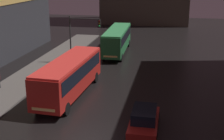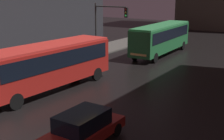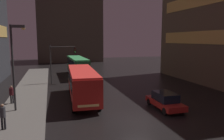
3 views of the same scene
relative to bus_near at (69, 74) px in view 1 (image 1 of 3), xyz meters
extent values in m
cube|color=#56514C|center=(-5.68, 2.69, -1.93)|extent=(4.00, 48.00, 0.15)
cube|color=#AD1E19|center=(0.00, 0.00, -0.18)|extent=(3.04, 10.56, 2.53)
cube|color=black|center=(0.00, 0.00, 0.33)|extent=(3.06, 9.72, 1.10)
cube|color=red|center=(0.00, 0.00, 1.16)|extent=(2.98, 10.34, 0.16)
cube|color=#F4CC72|center=(-0.25, -5.23, -1.05)|extent=(1.78, 0.19, 0.20)
cylinder|color=black|center=(0.99, -3.87, -1.50)|extent=(0.30, 1.01, 1.00)
cylinder|color=black|center=(-1.35, -3.76, -1.50)|extent=(0.30, 1.01, 1.00)
cylinder|color=black|center=(1.35, 3.76, -1.50)|extent=(0.30, 1.01, 1.00)
cylinder|color=black|center=(-0.99, 3.88, -1.50)|extent=(0.30, 1.01, 1.00)
cube|color=#236B38|center=(1.37, 15.69, -0.17)|extent=(2.72, 10.99, 2.56)
cube|color=black|center=(1.37, 15.69, 0.36)|extent=(2.75, 10.12, 1.10)
cube|color=#399252|center=(1.37, 15.69, 1.19)|extent=(2.67, 10.77, 0.16)
cube|color=#F4CC72|center=(1.55, 10.21, -1.05)|extent=(1.66, 0.15, 0.20)
cylinder|color=black|center=(2.59, 11.66, -1.50)|extent=(0.28, 1.01, 1.00)
cylinder|color=black|center=(0.41, 11.59, -1.50)|extent=(0.28, 1.01, 1.00)
cylinder|color=black|center=(2.33, 19.78, -1.50)|extent=(0.28, 1.01, 1.00)
cylinder|color=black|center=(0.16, 19.71, -1.50)|extent=(0.28, 1.01, 1.00)
cube|color=maroon|center=(6.95, -5.05, -1.45)|extent=(1.90, 4.48, 0.50)
cube|color=black|center=(6.95, -5.05, -0.83)|extent=(1.61, 2.47, 0.74)
cylinder|color=black|center=(7.81, -6.59, -1.68)|extent=(0.20, 0.64, 0.64)
cylinder|color=black|center=(6.09, -6.59, -1.68)|extent=(0.20, 0.64, 0.64)
cylinder|color=black|center=(7.80, -3.51, -1.68)|extent=(0.20, 0.64, 0.64)
cylinder|color=black|center=(6.08, -3.52, -1.68)|extent=(0.20, 0.64, 0.64)
cylinder|color=#2D2D2D|center=(-3.15, 9.90, 0.82)|extent=(0.16, 0.16, 5.64)
cylinder|color=#2D2D2D|center=(-1.40, 9.90, 3.33)|extent=(3.50, 0.12, 0.12)
cube|color=black|center=(0.35, 9.90, 2.83)|extent=(0.30, 0.24, 0.90)
sphere|color=#390706|center=(0.35, 9.76, 3.11)|extent=(0.18, 0.18, 0.18)
sphere|color=#3B2B07|center=(0.35, 9.76, 2.83)|extent=(0.18, 0.18, 0.18)
sphere|color=green|center=(0.35, 9.76, 2.55)|extent=(0.18, 0.18, 0.18)
camera|label=1|loc=(8.47, -24.32, 8.28)|focal=50.00mm
camera|label=2|loc=(15.22, -15.26, 4.88)|focal=50.00mm
camera|label=3|loc=(-3.11, -22.60, 4.39)|focal=35.00mm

